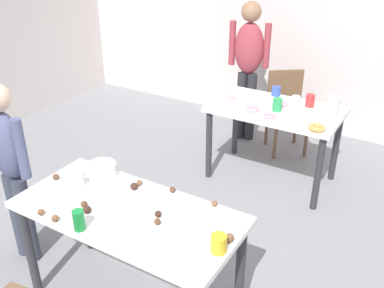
% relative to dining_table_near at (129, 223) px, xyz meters
% --- Properties ---
extents(ground_plane, '(6.40, 6.40, 0.00)m').
position_rel_dining_table_near_xyz_m(ground_plane, '(0.01, 0.16, -0.65)').
color(ground_plane, gray).
extents(wall_back, '(6.40, 0.10, 2.60)m').
position_rel_dining_table_near_xyz_m(wall_back, '(0.01, 3.36, 0.65)').
color(wall_back, silver).
rests_on(wall_back, ground_plane).
extents(dining_table_near, '(1.39, 0.65, 0.75)m').
position_rel_dining_table_near_xyz_m(dining_table_near, '(0.00, 0.00, 0.00)').
color(dining_table_near, white).
rests_on(dining_table_near, ground_plane).
extents(dining_table_far, '(1.19, 0.71, 0.75)m').
position_rel_dining_table_near_xyz_m(dining_table_far, '(0.17, 1.97, -0.00)').
color(dining_table_far, white).
rests_on(dining_table_far, ground_plane).
extents(chair_far_table, '(0.56, 0.56, 0.87)m').
position_rel_dining_table_near_xyz_m(chair_far_table, '(0.05, 2.66, -0.15)').
color(chair_far_table, brown).
rests_on(chair_far_table, ground_plane).
extents(person_girl_near, '(0.46, 0.25, 1.38)m').
position_rel_dining_table_near_xyz_m(person_girl_near, '(-0.97, -0.05, 0.17)').
color(person_girl_near, '#383D4C').
rests_on(person_girl_near, ground_plane).
extents(person_adult_far, '(0.45, 0.26, 1.56)m').
position_rel_dining_table_near_xyz_m(person_adult_far, '(-0.43, 2.66, 0.29)').
color(person_adult_far, '#28282D').
rests_on(person_adult_far, ground_plane).
extents(mixing_bowl, '(0.20, 0.20, 0.09)m').
position_rel_dining_table_near_xyz_m(mixing_bowl, '(-0.39, 0.23, 0.15)').
color(mixing_bowl, white).
rests_on(mixing_bowl, dining_table_near).
extents(soda_can, '(0.07, 0.07, 0.12)m').
position_rel_dining_table_near_xyz_m(soda_can, '(-0.11, -0.28, 0.16)').
color(soda_can, '#198438').
rests_on(soda_can, dining_table_near).
extents(fork_near, '(0.17, 0.02, 0.01)m').
position_rel_dining_table_near_xyz_m(fork_near, '(-0.17, -0.00, 0.11)').
color(fork_near, silver).
rests_on(fork_near, dining_table_near).
extents(cup_near_0, '(0.09, 0.09, 0.10)m').
position_rel_dining_table_near_xyz_m(cup_near_0, '(0.64, -0.05, 0.15)').
color(cup_near_0, yellow).
rests_on(cup_near_0, dining_table_near).
extents(cup_near_1, '(0.09, 0.09, 0.09)m').
position_rel_dining_table_near_xyz_m(cup_near_1, '(-0.44, 0.03, 0.15)').
color(cup_near_1, white).
rests_on(cup_near_1, dining_table_near).
extents(cake_ball_0, '(0.04, 0.04, 0.04)m').
position_rel_dining_table_near_xyz_m(cake_ball_0, '(0.13, 0.29, 0.12)').
color(cake_ball_0, brown).
rests_on(cake_ball_0, dining_table_near).
extents(cake_ball_1, '(0.05, 0.05, 0.05)m').
position_rel_dining_table_near_xyz_m(cake_ball_1, '(-0.18, -0.15, 0.13)').
color(cake_ball_1, '#3D2319').
rests_on(cake_ball_1, dining_table_near).
extents(cake_ball_2, '(0.04, 0.04, 0.04)m').
position_rel_dining_table_near_xyz_m(cake_ball_2, '(-0.40, -0.30, 0.12)').
color(cake_ball_2, brown).
rests_on(cake_ball_2, dining_table_near).
extents(cake_ball_3, '(0.04, 0.04, 0.04)m').
position_rel_dining_table_near_xyz_m(cake_ball_3, '(-0.62, 0.02, 0.12)').
color(cake_ball_3, brown).
rests_on(cake_ball_3, dining_table_near).
extents(cake_ball_4, '(0.04, 0.04, 0.04)m').
position_rel_dining_table_near_xyz_m(cake_ball_4, '(-0.28, -0.30, 0.12)').
color(cake_ball_4, brown).
rests_on(cake_ball_4, dining_table_near).
extents(cake_ball_5, '(0.04, 0.04, 0.04)m').
position_rel_dining_table_near_xyz_m(cake_ball_5, '(0.20, 0.04, 0.12)').
color(cake_ball_5, '#3D2319').
rests_on(cake_ball_5, dining_table_near).
extents(cake_ball_6, '(0.04, 0.04, 0.04)m').
position_rel_dining_table_near_xyz_m(cake_ball_6, '(-0.10, 0.25, 0.12)').
color(cake_ball_6, brown).
rests_on(cake_ball_6, dining_table_near).
extents(cake_ball_7, '(0.04, 0.04, 0.04)m').
position_rel_dining_table_near_xyz_m(cake_ball_7, '(-0.24, -0.11, 0.12)').
color(cake_ball_7, brown).
rests_on(cake_ball_7, dining_table_near).
extents(cake_ball_8, '(0.04, 0.04, 0.04)m').
position_rel_dining_table_near_xyz_m(cake_ball_8, '(0.23, -0.02, 0.12)').
color(cake_ball_8, brown).
rests_on(cake_ball_8, dining_table_near).
extents(cake_ball_9, '(0.04, 0.04, 0.04)m').
position_rel_dining_table_near_xyz_m(cake_ball_9, '(-0.51, 0.13, 0.12)').
color(cake_ball_9, brown).
rests_on(cake_ball_9, dining_table_near).
extents(cake_ball_10, '(0.05, 0.05, 0.05)m').
position_rel_dining_table_near_xyz_m(cake_ball_10, '(-0.10, 0.20, 0.13)').
color(cake_ball_10, '#3D2319').
rests_on(cake_ball_10, dining_table_near).
extents(cake_ball_11, '(0.04, 0.04, 0.04)m').
position_rel_dining_table_near_xyz_m(cake_ball_11, '(0.43, 0.30, 0.12)').
color(cake_ball_11, brown).
rests_on(cake_ball_11, dining_table_near).
extents(cake_ball_12, '(0.05, 0.05, 0.05)m').
position_rel_dining_table_near_xyz_m(cake_ball_12, '(0.65, 0.05, 0.13)').
color(cake_ball_12, brown).
rests_on(cake_ball_12, dining_table_near).
extents(pitcher_far, '(0.11, 0.11, 0.21)m').
position_rel_dining_table_near_xyz_m(pitcher_far, '(0.68, 1.97, 0.21)').
color(pitcher_far, white).
rests_on(pitcher_far, dining_table_far).
extents(cup_far_0, '(0.09, 0.09, 0.12)m').
position_rel_dining_table_near_xyz_m(cup_far_0, '(0.21, 1.91, 0.16)').
color(cup_far_0, green).
rests_on(cup_far_0, dining_table_far).
extents(cup_far_1, '(0.09, 0.09, 0.09)m').
position_rel_dining_table_near_xyz_m(cup_far_1, '(0.06, 2.27, 0.15)').
color(cup_far_1, '#3351B2').
rests_on(cup_far_1, dining_table_far).
extents(cup_far_2, '(0.08, 0.08, 0.10)m').
position_rel_dining_table_near_xyz_m(cup_far_2, '(0.31, 2.10, 0.15)').
color(cup_far_2, white).
rests_on(cup_far_2, dining_table_far).
extents(cup_far_3, '(0.08, 0.08, 0.12)m').
position_rel_dining_table_near_xyz_m(cup_far_3, '(0.43, 2.16, 0.16)').
color(cup_far_3, red).
rests_on(cup_far_3, dining_table_far).
extents(donut_far_0, '(0.11, 0.11, 0.03)m').
position_rel_dining_table_near_xyz_m(donut_far_0, '(0.21, 2.05, 0.12)').
color(donut_far_0, pink).
rests_on(donut_far_0, dining_table_far).
extents(donut_far_1, '(0.11, 0.11, 0.03)m').
position_rel_dining_table_near_xyz_m(donut_far_1, '(0.53, 1.94, 0.12)').
color(donut_far_1, white).
rests_on(donut_far_1, dining_table_far).
extents(donut_far_2, '(0.11, 0.11, 0.03)m').
position_rel_dining_table_near_xyz_m(donut_far_2, '(0.21, 1.73, 0.12)').
color(donut_far_2, pink).
rests_on(donut_far_2, dining_table_far).
extents(donut_far_3, '(0.14, 0.14, 0.04)m').
position_rel_dining_table_near_xyz_m(donut_far_3, '(0.64, 1.68, 0.12)').
color(donut_far_3, gold).
rests_on(donut_far_3, dining_table_far).
extents(donut_far_4, '(0.12, 0.12, 0.04)m').
position_rel_dining_table_near_xyz_m(donut_far_4, '(0.02, 1.79, 0.12)').
color(donut_far_4, pink).
rests_on(donut_far_4, dining_table_far).
extents(donut_far_5, '(0.10, 0.10, 0.03)m').
position_rel_dining_table_near_xyz_m(donut_far_5, '(-0.29, 1.96, 0.12)').
color(donut_far_5, pink).
rests_on(donut_far_5, dining_table_far).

